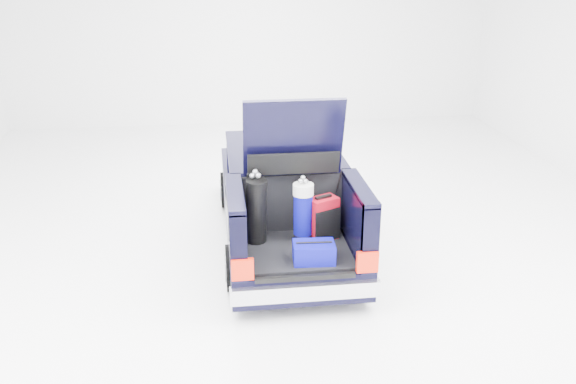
{
  "coord_description": "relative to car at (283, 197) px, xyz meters",
  "views": [
    {
      "loc": [
        -1.0,
        -8.38,
        4.14
      ],
      "look_at": [
        0.0,
        -0.5,
        1.0
      ],
      "focal_mm": 38.0,
      "sensor_mm": 36.0,
      "label": 1
    }
  ],
  "objects": [
    {
      "name": "car",
      "position": [
        0.0,
        0.0,
        0.0
      ],
      "size": [
        1.87,
        4.65,
        2.47
      ],
      "color": "black",
      "rests_on": "ground"
    },
    {
      "name": "black_golf_bag",
      "position": [
        -0.5,
        -1.32,
        0.37
      ],
      "size": [
        0.35,
        0.4,
        0.98
      ],
      "rotation": [
        0.0,
        0.0,
        0.27
      ],
      "color": "black",
      "rests_on": "car"
    },
    {
      "name": "blue_duffel",
      "position": [
        0.15,
        -1.94,
        0.05
      ],
      "size": [
        0.52,
        0.36,
        0.27
      ],
      "rotation": [
        0.0,
        0.0,
        -0.06
      ],
      "color": "#060576",
      "rests_on": "car"
    },
    {
      "name": "ground",
      "position": [
        0.0,
        -0.11,
        -0.67
      ],
      "size": [
        14.0,
        14.0,
        0.0
      ],
      "primitive_type": "plane",
      "color": "white",
      "rests_on": "ground"
    },
    {
      "name": "blue_golf_bag",
      "position": [
        0.1,
        -1.35,
        0.33
      ],
      "size": [
        0.32,
        0.32,
        0.9
      ],
      "rotation": [
        0.0,
        0.0,
        -0.24
      ],
      "color": "black",
      "rests_on": "car"
    },
    {
      "name": "red_suitcase",
      "position": [
        0.37,
        -1.34,
        0.22
      ],
      "size": [
        0.43,
        0.38,
        0.61
      ],
      "rotation": [
        0.0,
        0.0,
        0.43
      ],
      "color": "maroon",
      "rests_on": "car"
    }
  ]
}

